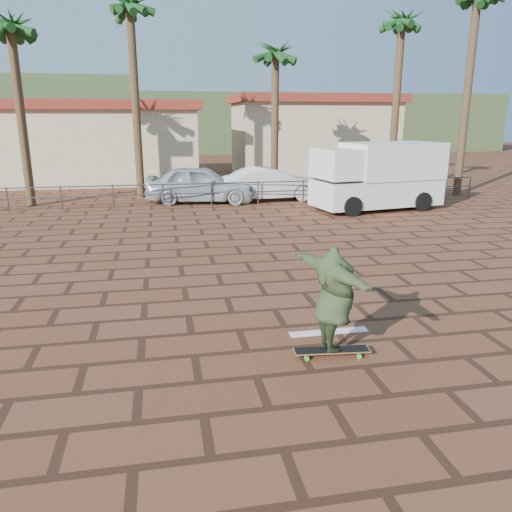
% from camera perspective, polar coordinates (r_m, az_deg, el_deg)
% --- Properties ---
extents(ground, '(120.00, 120.00, 0.00)m').
position_cam_1_polar(ground, '(9.78, 2.14, -6.15)').
color(ground, brown).
rests_on(ground, ground).
extents(paint_stripe, '(1.40, 0.22, 0.01)m').
position_cam_1_polar(paint_stripe, '(8.90, 8.32, -8.57)').
color(paint_stripe, white).
rests_on(paint_stripe, ground).
extents(guardrail, '(24.06, 0.06, 1.00)m').
position_cam_1_polar(guardrail, '(21.16, -5.13, 7.54)').
color(guardrail, '#47494F').
rests_on(guardrail, ground).
extents(palm_far_left, '(2.40, 2.40, 8.25)m').
position_cam_1_polar(palm_far_left, '(23.23, -26.25, 22.05)').
color(palm_far_left, brown).
rests_on(palm_far_left, ground).
extents(palm_left, '(2.40, 2.40, 9.45)m').
position_cam_1_polar(palm_left, '(24.26, -14.22, 25.44)').
color(palm_left, brown).
rests_on(palm_left, ground).
extents(palm_center, '(2.40, 2.40, 7.75)m').
position_cam_1_polar(palm_center, '(25.13, 2.24, 21.84)').
color(palm_center, brown).
rests_on(palm_center, ground).
extents(palm_right, '(2.40, 2.40, 9.05)m').
position_cam_1_polar(palm_right, '(25.69, 16.30, 23.88)').
color(palm_right, brown).
rests_on(palm_right, ground).
extents(palm_far_right, '(2.40, 2.40, 10.05)m').
position_cam_1_polar(palm_far_right, '(26.44, 23.96, 25.03)').
color(palm_far_right, brown).
rests_on(palm_far_right, ground).
extents(building_west, '(12.60, 7.60, 4.50)m').
position_cam_1_polar(building_west, '(31.14, -18.46, 12.35)').
color(building_west, beige).
rests_on(building_west, ground).
extents(building_east, '(10.60, 6.60, 5.00)m').
position_cam_1_polar(building_east, '(34.38, 6.44, 13.69)').
color(building_east, beige).
rests_on(building_east, ground).
extents(hill_front, '(70.00, 18.00, 6.00)m').
position_cam_1_polar(hill_front, '(58.89, -9.05, 14.80)').
color(hill_front, '#384C28').
rests_on(hill_front, ground).
extents(longboard, '(1.22, 0.38, 0.12)m').
position_cam_1_polar(longboard, '(8.03, 8.62, -10.64)').
color(longboard, olive).
rests_on(longboard, ground).
extents(skateboarder, '(1.00, 2.14, 1.68)m').
position_cam_1_polar(skateboarder, '(7.69, 8.88, -4.87)').
color(skateboarder, '#2E3B20').
rests_on(skateboarder, longboard).
extents(campervan, '(5.39, 2.98, 2.65)m').
position_cam_1_polar(campervan, '(20.84, 13.78, 9.01)').
color(campervan, silver).
rests_on(campervan, ground).
extents(car_silver, '(4.99, 2.69, 1.61)m').
position_cam_1_polar(car_silver, '(22.10, -6.31, 8.18)').
color(car_silver, '#B2B6BA').
rests_on(car_silver, ground).
extents(car_white, '(4.57, 1.89, 1.47)m').
position_cam_1_polar(car_white, '(22.56, 1.68, 8.24)').
color(car_white, silver).
rests_on(car_white, ground).
extents(street_sign, '(0.50, 0.07, 2.45)m').
position_cam_1_polar(street_sign, '(22.10, 20.57, 9.66)').
color(street_sign, gray).
rests_on(street_sign, ground).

